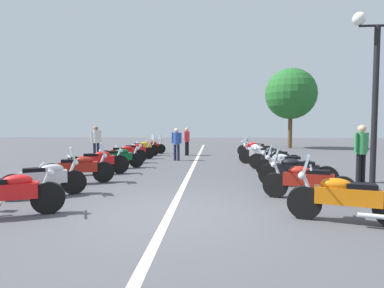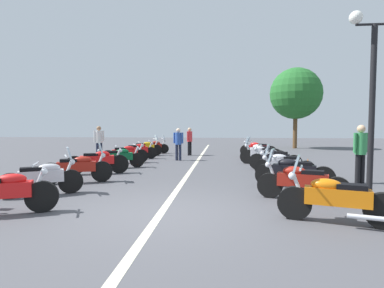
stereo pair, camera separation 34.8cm
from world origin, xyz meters
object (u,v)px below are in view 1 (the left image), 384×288
at_px(motorcycle_right_row_1, 306,181).
at_px(roadside_tree_0, 291,94).
at_px(motorcycle_left_row_8, 150,146).
at_px(street_lamp_twin_globe, 376,69).
at_px(motorcycle_right_row_0, 345,197).
at_px(motorcycle_right_row_3, 285,164).
at_px(bystander_3, 177,142).
at_px(traffic_cone_0, 308,167).
at_px(motorcycle_left_row_3, 98,161).
at_px(bystander_2, 187,139).
at_px(motorcycle_left_row_6, 135,151).
at_px(motorcycle_left_row_2, 79,168).
at_px(motorcycle_left_row_1, 46,178).
at_px(motorcycle_left_row_7, 142,148).
at_px(bystander_0, 96,140).
at_px(bystander_1, 361,149).
at_px(motorcycle_right_row_5, 261,154).
at_px(motorcycle_right_row_2, 296,171).
at_px(motorcycle_right_row_7, 255,149).
at_px(motorcycle_right_row_6, 258,151).
at_px(motorcycle_right_row_4, 274,159).
at_px(motorcycle_left_row_0, 9,193).
at_px(motorcycle_left_row_5, 124,154).
at_px(motorcycle_left_row_4, 118,158).

height_order(motorcycle_right_row_1, roadside_tree_0, roadside_tree_0).
xyz_separation_m(motorcycle_left_row_8, street_lamp_twin_globe, (-10.79, -8.01, 2.70)).
bearing_deg(motorcycle_right_row_0, motorcycle_right_row_3, -74.22).
distance_m(bystander_3, roadside_tree_0, 12.68).
height_order(motorcycle_right_row_0, street_lamp_twin_globe, street_lamp_twin_globe).
relative_size(motorcycle_right_row_0, traffic_cone_0, 3.23).
relative_size(motorcycle_left_row_3, bystander_2, 1.29).
bearing_deg(traffic_cone_0, motorcycle_left_row_6, 57.32).
relative_size(motorcycle_left_row_2, motorcycle_left_row_6, 1.01).
bearing_deg(motorcycle_left_row_6, motorcycle_left_row_1, -111.01).
height_order(motorcycle_left_row_7, bystander_0, bystander_0).
bearing_deg(bystander_1, motorcycle_right_row_5, -174.45).
bearing_deg(motorcycle_left_row_8, motorcycle_left_row_2, -110.95).
relative_size(motorcycle_left_row_2, motorcycle_left_row_8, 1.05).
distance_m(motorcycle_left_row_3, motorcycle_right_row_2, 6.70).
distance_m(motorcycle_right_row_7, bystander_0, 8.67).
distance_m(motorcycle_left_row_6, roadside_tree_0, 14.03).
distance_m(motorcycle_right_row_6, motorcycle_right_row_7, 1.65).
xyz_separation_m(motorcycle_right_row_2, street_lamp_twin_globe, (-0.70, -1.73, 2.68)).
height_order(motorcycle_right_row_3, bystander_2, bystander_2).
bearing_deg(motorcycle_right_row_2, roadside_tree_0, -87.00).
bearing_deg(motorcycle_right_row_4, motorcycle_left_row_8, -27.21).
bearing_deg(bystander_2, motorcycle_left_row_0, 105.08).
xyz_separation_m(motorcycle_left_row_1, traffic_cone_0, (3.73, -7.43, -0.17)).
height_order(motorcycle_right_row_2, street_lamp_twin_globe, street_lamp_twin_globe).
bearing_deg(motorcycle_right_row_3, bystander_3, -33.04).
xyz_separation_m(motorcycle_left_row_7, traffic_cone_0, (-6.38, -7.44, -0.18)).
height_order(motorcycle_right_row_7, street_lamp_twin_globe, street_lamp_twin_globe).
height_order(motorcycle_left_row_1, bystander_2, bystander_2).
distance_m(motorcycle_right_row_0, bystander_3, 10.48).
distance_m(motorcycle_right_row_3, bystander_3, 6.41).
bearing_deg(bystander_2, bystander_0, 55.22).
bearing_deg(motorcycle_left_row_8, bystander_3, -80.50).
bearing_deg(motorcycle_right_row_0, motorcycle_left_row_5, -34.84).
height_order(motorcycle_right_row_0, bystander_3, bystander_3).
bearing_deg(motorcycle_left_row_3, motorcycle_right_row_7, 24.28).
height_order(motorcycle_right_row_4, motorcycle_right_row_5, motorcycle_right_row_5).
bearing_deg(roadside_tree_0, motorcycle_left_row_3, 143.78).
height_order(motorcycle_right_row_1, bystander_1, bystander_1).
relative_size(motorcycle_left_row_2, motorcycle_right_row_6, 1.04).
relative_size(motorcycle_left_row_2, motorcycle_right_row_2, 0.95).
bearing_deg(motorcycle_left_row_8, motorcycle_right_row_3, -73.33).
relative_size(motorcycle_left_row_0, motorcycle_left_row_7, 1.02).
xyz_separation_m(motorcycle_left_row_4, motorcycle_left_row_7, (5.11, 0.21, 0.02)).
xyz_separation_m(motorcycle_right_row_6, bystander_2, (2.25, 3.87, 0.50)).
xyz_separation_m(motorcycle_left_row_2, roadside_tree_0, (15.65, -10.12, 3.81)).
bearing_deg(motorcycle_right_row_0, motorcycle_left_row_7, -44.28).
relative_size(motorcycle_right_row_2, bystander_1, 1.19).
bearing_deg(bystander_3, traffic_cone_0, -118.31).
height_order(motorcycle_left_row_5, motorcycle_left_row_8, motorcycle_left_row_8).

